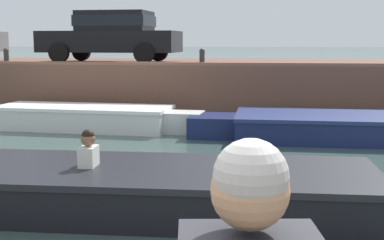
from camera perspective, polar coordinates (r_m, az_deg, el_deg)
name	(u,v)px	position (r m, az deg, el deg)	size (l,w,h in m)	color
ground_plane	(217,185)	(8.20, 2.65, -6.99)	(400.00, 400.00, 0.00)	#384C47
far_quay_wall	(244,86)	(17.10, 5.56, 3.65)	(60.00, 6.00, 1.54)	brown
far_wall_coping	(240,64)	(14.18, 5.10, 5.97)	(60.00, 0.24, 0.08)	brown
boat_moored_west_white	(92,118)	(13.51, -10.62, 0.23)	(5.26, 1.77, 0.58)	white
boat_moored_central_navy	(348,127)	(12.43, 16.31, -0.71)	(6.63, 2.21, 0.56)	navy
motorboat_passing	(132,189)	(7.01, -6.43, -7.29)	(6.99, 2.11, 1.05)	black
car_left_inner_black	(112,34)	(16.75, -8.51, 9.04)	(4.26, 2.07, 1.54)	black
mooring_bollard_west	(6,55)	(16.04, -19.20, 6.53)	(0.15, 0.15, 0.45)	#2D2B28
mooring_bollard_mid	(202,56)	(14.39, 1.08, 6.83)	(0.15, 0.15, 0.45)	#2D2B28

